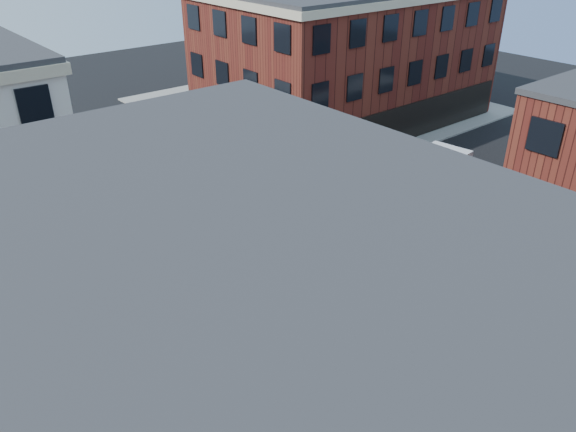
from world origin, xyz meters
The scene contains 8 objects.
ground centered at (0.00, 0.00, 0.00)m, with size 120.00×120.00×0.00m, color black.
sidewalk_ne centered at (21.00, 21.00, 0.07)m, with size 30.00×30.00×0.15m, color gray.
building_ne centered at (20.50, 16.00, 6.00)m, with size 25.00×16.00×12.00m, color #4F1913.
tree_near centered at (7.56, 9.98, 3.16)m, with size 2.69×2.69×4.49m.
tree_far centered at (7.56, 15.98, 2.87)m, with size 2.43×2.43×4.07m.
signal_pole centered at (-6.72, -6.68, 2.86)m, with size 1.29×1.24×4.60m.
box_truck centered at (9.38, -1.96, 2.12)m, with size 9.23×3.81×4.08m.
traffic_cone centered at (-2.36, -5.66, 0.39)m, with size 0.57×0.57×0.80m.
Camera 1 is at (-17.48, -21.53, 17.59)m, focal length 35.00 mm.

